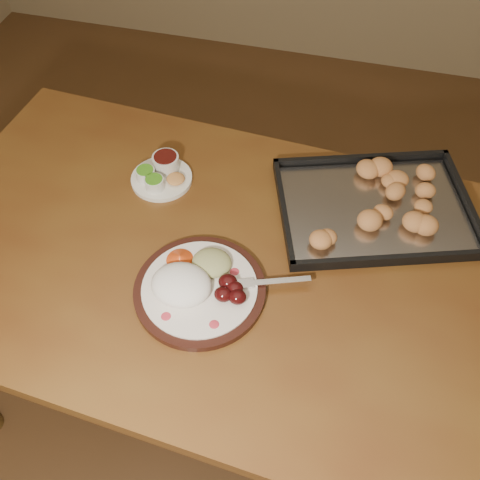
# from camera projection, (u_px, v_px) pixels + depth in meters

# --- Properties ---
(ground) EXTENTS (4.00, 4.00, 0.00)m
(ground) POSITION_uv_depth(u_px,v_px,m) (231.00, 361.00, 1.93)
(ground) COLOR #54351C
(ground) RESTS_ON ground
(dining_table) EXTENTS (1.56, 1.00, 0.75)m
(dining_table) POSITION_uv_depth(u_px,v_px,m) (216.00, 277.00, 1.36)
(dining_table) COLOR brown
(dining_table) RESTS_ON ground
(dinner_plate) EXTENTS (0.39, 0.30, 0.07)m
(dinner_plate) POSITION_uv_depth(u_px,v_px,m) (197.00, 285.00, 1.21)
(dinner_plate) COLOR black
(dinner_plate) RESTS_ON dining_table
(condiment_saucer) EXTENTS (0.16, 0.16, 0.06)m
(condiment_saucer) POSITION_uv_depth(u_px,v_px,m) (161.00, 174.00, 1.43)
(condiment_saucer) COLOR white
(condiment_saucer) RESTS_ON dining_table
(baking_tray) EXTENTS (0.57, 0.49, 0.05)m
(baking_tray) POSITION_uv_depth(u_px,v_px,m) (375.00, 206.00, 1.36)
(baking_tray) COLOR black
(baking_tray) RESTS_ON dining_table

